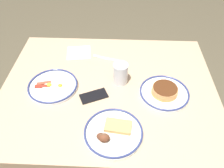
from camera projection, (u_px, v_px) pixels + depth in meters
ground_plane at (110, 155)px, 1.80m from camera, size 6.00×6.00×0.00m
dining_table at (109, 97)px, 1.34m from camera, size 1.18×0.95×0.74m
plate_near_main at (53, 86)px, 1.27m from camera, size 0.27×0.27×0.04m
plate_center_pancakes at (164, 92)px, 1.22m from camera, size 0.26×0.26×0.05m
plate_far_companion at (113, 132)px, 1.05m from camera, size 0.27×0.27×0.05m
drinking_glass at (120, 75)px, 1.27m from camera, size 0.08×0.08×0.12m
cell_phone at (94, 96)px, 1.22m from camera, size 0.16×0.13×0.01m
paper_napkin at (79, 53)px, 1.51m from camera, size 0.17×0.16×0.00m
fork_near at (107, 59)px, 1.46m from camera, size 0.20×0.07×0.01m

